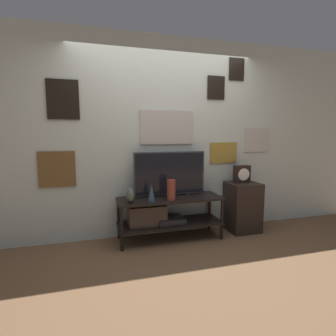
% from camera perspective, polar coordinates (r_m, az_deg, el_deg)
% --- Properties ---
extents(ground_plane, '(12.00, 12.00, 0.00)m').
position_cam_1_polar(ground_plane, '(3.43, 1.77, -16.77)').
color(ground_plane, brown).
extents(wall_back, '(6.40, 0.08, 2.70)m').
position_cam_1_polar(wall_back, '(3.64, -0.76, 6.66)').
color(wall_back, beige).
rests_on(wall_back, ground_plane).
extents(media_console, '(1.39, 0.46, 0.57)m').
position_cam_1_polar(media_console, '(3.51, -1.46, -9.91)').
color(media_console, black).
rests_on(media_console, ground_plane).
extents(television, '(0.98, 0.05, 0.60)m').
position_cam_1_polar(television, '(3.52, 0.40, -1.18)').
color(television, '#333338').
rests_on(television, media_console).
extents(vase_tall_ceramic, '(0.11, 0.11, 0.26)m').
position_cam_1_polar(vase_tall_ceramic, '(3.33, 0.71, -4.81)').
color(vase_tall_ceramic, brown).
rests_on(vase_tall_ceramic, media_console).
extents(vase_urn_stoneware, '(0.10, 0.15, 0.18)m').
position_cam_1_polar(vase_urn_stoneware, '(3.26, -8.22, -5.87)').
color(vase_urn_stoneware, '#4C5647').
rests_on(vase_urn_stoneware, media_console).
extents(vase_slim_bronze, '(0.09, 0.09, 0.21)m').
position_cam_1_polar(vase_slim_bronze, '(3.30, -3.63, -5.40)').
color(vase_slim_bronze, '#2D4251').
rests_on(vase_slim_bronze, media_console).
extents(side_table, '(0.43, 0.42, 0.71)m').
position_cam_1_polar(side_table, '(4.00, 15.88, -8.09)').
color(side_table, black).
rests_on(side_table, ground_plane).
extents(mantel_clock, '(0.23, 0.11, 0.25)m').
position_cam_1_polar(mantel_clock, '(3.92, 15.77, -1.26)').
color(mantel_clock, black).
rests_on(mantel_clock, side_table).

